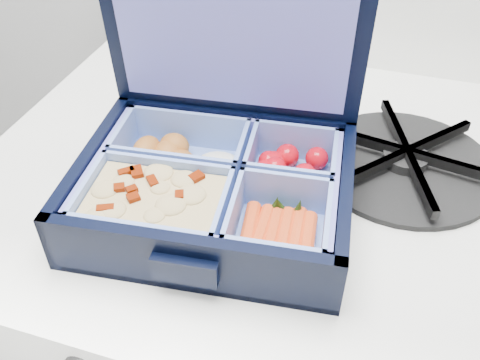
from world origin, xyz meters
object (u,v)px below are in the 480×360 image
(bento_box, at_px, (214,189))
(burner_grate, at_px, (406,157))
(fork, at_px, (281,127))
(stove, at_px, (247,354))

(bento_box, relative_size, burner_grate, 1.29)
(fork, bearing_deg, burner_grate, 47.15)
(bento_box, bearing_deg, burner_grate, 30.56)
(stove, bearing_deg, fork, 62.73)
(stove, distance_m, bento_box, 0.46)
(bento_box, distance_m, burner_grate, 0.21)
(stove, bearing_deg, bento_box, -91.46)
(stove, bearing_deg, burner_grate, 6.04)
(stove, distance_m, burner_grate, 0.46)
(bento_box, bearing_deg, fork, 73.99)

